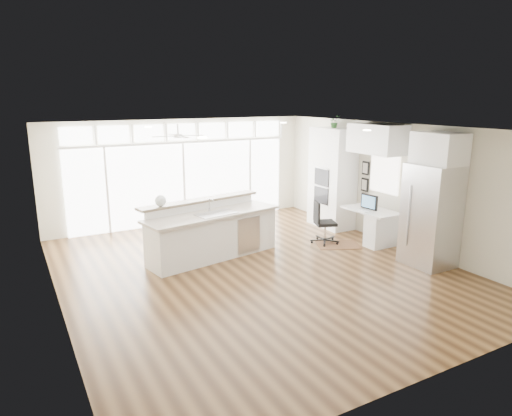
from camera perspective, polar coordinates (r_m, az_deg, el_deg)
floor at (r=8.85m, az=0.15°, el=-7.84°), size 7.00×8.00×0.02m
ceiling at (r=8.25m, az=0.16°, el=9.96°), size 7.00×8.00×0.02m
wall_back at (r=12.03m, az=-9.20°, el=4.50°), size 7.00×0.04×2.70m
wall_front at (r=5.46m, az=21.26°, el=-7.54°), size 7.00×0.04×2.70m
wall_left at (r=7.45m, az=-24.09°, el=-2.22°), size 0.04×8.00×2.70m
wall_right at (r=10.56m, az=16.99°, el=2.81°), size 0.04×8.00×2.70m
glass_wall at (r=12.03m, az=-9.04°, el=3.05°), size 5.80×0.06×2.08m
transom_row at (r=11.86m, az=-9.29°, el=9.38°), size 5.90×0.06×0.40m
desk_window at (r=10.71m, az=15.77°, el=4.12°), size 0.04×0.85×0.85m
ceiling_fan at (r=10.61m, az=-9.75°, el=9.41°), size 1.16×1.16×0.32m
recessed_lights at (r=8.42m, az=-0.51°, el=9.90°), size 3.40×3.00×0.02m
oven_cabinet at (r=11.67m, az=9.50°, el=3.71°), size 0.64×1.20×2.50m
desk_nook at (r=10.73m, az=14.11°, el=-2.17°), size 0.72×1.30×0.76m
upper_cabinets at (r=10.41m, az=14.91°, el=8.36°), size 0.64×1.30×0.64m
refrigerator at (r=9.48m, az=21.02°, el=-0.90°), size 0.76×0.90×2.00m
fridge_cabinet at (r=9.30m, az=21.94°, el=6.93°), size 0.64×0.90×0.60m
framed_photos at (r=11.18m, az=13.50°, el=3.86°), size 0.06×0.22×0.80m
kitchen_island at (r=9.41m, az=-5.37°, el=-2.79°), size 3.06×1.61×1.15m
rug at (r=10.45m, az=10.21°, el=-4.54°), size 1.12×0.99×0.01m
office_chair at (r=10.42m, az=8.67°, el=-1.83°), size 0.63×0.60×0.95m
fishbowl at (r=9.10m, az=-11.84°, el=0.90°), size 0.26×0.26×0.23m
monitor at (r=10.54m, az=13.97°, el=0.76°), size 0.12×0.46×0.38m
keyboard at (r=10.47m, az=13.23°, el=-0.31°), size 0.17×0.33×0.02m
potted_plant at (r=11.52m, az=9.77°, el=10.42°), size 0.30×0.32×0.23m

